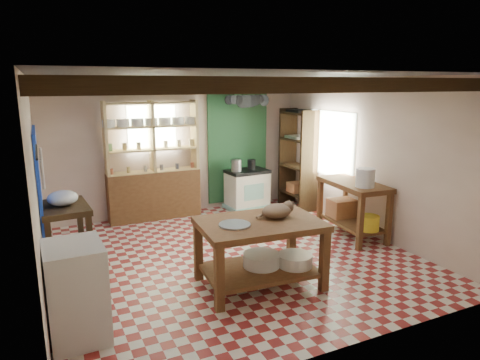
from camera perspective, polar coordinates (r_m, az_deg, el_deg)
name	(u,v)px	position (r m, az deg, el deg)	size (l,w,h in m)	color
floor	(232,257)	(6.42, -1.13, -10.22)	(5.00, 5.00, 0.02)	maroon
ceiling	(231,75)	(5.91, -1.25, 13.77)	(5.00, 5.00, 0.02)	#4D4E52
wall_back	(178,147)	(8.34, -8.23, 4.39)	(5.00, 0.04, 2.60)	beige
wall_front	(345,220)	(3.95, 13.84, -5.24)	(5.00, 0.04, 2.60)	beige
wall_left	(36,188)	(5.53, -25.58, -1.00)	(0.04, 5.00, 2.60)	beige
wall_right	(369,157)	(7.39, 16.83, 2.90)	(0.04, 5.00, 2.60)	beige
ceiling_beams	(231,85)	(5.91, -1.24, 12.61)	(5.00, 3.80, 0.15)	#352412
blue_wall_patch	(39,188)	(6.45, -25.18, -0.97)	(0.04, 1.40, 1.60)	#183CB6
green_wall_patch	(238,146)	(8.76, -0.31, 4.59)	(1.30, 0.04, 2.30)	#1F4D2A
window_back	(152,127)	(8.14, -11.67, 6.90)	(0.90, 0.02, 0.80)	silver
window_right	(331,144)	(8.12, 12.07, 4.73)	(0.02, 1.30, 1.20)	silver
utensil_rail	(38,165)	(4.26, -25.34, 1.85)	(0.06, 0.90, 0.28)	black
pot_rack	(247,100)	(8.30, 0.93, 10.58)	(0.86, 0.12, 0.36)	black
shelving_unit	(153,161)	(8.05, -11.53, 2.52)	(1.70, 0.34, 2.20)	tan
tall_rack	(298,159)	(8.72, 7.73, 2.77)	(0.40, 0.86, 2.00)	#352412
work_table	(260,253)	(5.42, 2.62, -9.73)	(1.49, 0.99, 0.84)	brown
stove	(247,189)	(8.67, 0.96, -1.24)	(0.81, 0.55, 0.80)	white
prep_table	(66,237)	(6.36, -22.15, -7.01)	(0.61, 0.88, 0.90)	#352412
white_cabinet	(76,292)	(4.64, -21.00, -13.75)	(0.55, 0.66, 0.98)	silver
right_counter	(352,209)	(7.34, 14.75, -3.76)	(0.64, 1.29, 0.92)	brown
cat	(277,211)	(5.40, 4.90, -4.13)	(0.39, 0.30, 0.18)	#8D6D52
steel_tray	(235,225)	(5.10, -0.72, -5.98)	(0.38, 0.38, 0.02)	#A4A4AC
basin_large	(261,260)	(5.53, 2.88, -10.58)	(0.47, 0.47, 0.16)	silver
basin_small	(295,260)	(5.57, 7.34, -10.54)	(0.44, 0.44, 0.15)	silver
kettle_left	(236,165)	(8.44, -0.49, 1.95)	(0.20, 0.20, 0.23)	#A4A4AC
kettle_right	(251,165)	(8.61, 1.54, 2.07)	(0.16, 0.16, 0.20)	black
enamel_bowl	(63,198)	(6.20, -22.57, -2.24)	(0.40, 0.40, 0.20)	silver
white_bucket	(365,178)	(6.89, 16.35, 0.29)	(0.29, 0.29, 0.29)	silver
wicker_basket	(342,208)	(7.59, 13.43, -3.64)	(0.44, 0.35, 0.31)	#A96C44
yellow_tub	(369,223)	(7.02, 16.81, -5.49)	(0.32, 0.32, 0.23)	gold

